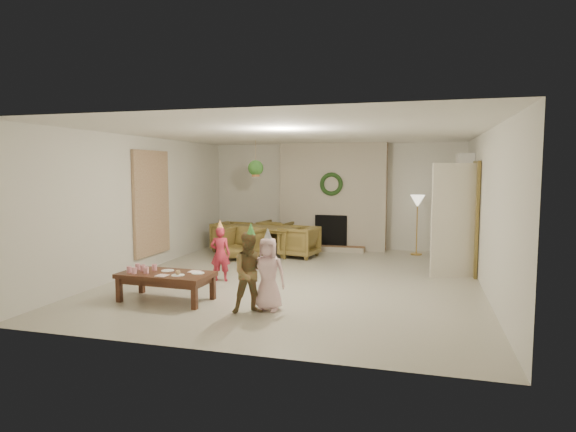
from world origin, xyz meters
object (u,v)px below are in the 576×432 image
(dining_chair_far, at_px, (276,235))
(dining_chair_right, at_px, (299,242))
(dining_table, at_px, (261,240))
(dining_chair_left, at_px, (232,237))
(child_pink, at_px, (268,274))
(child_plaid, at_px, (251,273))
(dining_chair_near, at_px, (243,243))
(child_red, at_px, (220,254))
(coffee_table_top, at_px, (166,275))

(dining_chair_far, distance_m, dining_chair_right, 1.22)
(dining_chair_far, bearing_deg, dining_table, 90.00)
(dining_table, relative_size, dining_chair_far, 2.34)
(dining_table, height_order, dining_chair_far, dining_chair_far)
(dining_table, distance_m, dining_chair_left, 0.77)
(dining_chair_left, xyz_separation_m, child_pink, (2.25, -4.25, 0.16))
(child_plaid, height_order, child_pink, child_plaid)
(dining_chair_left, xyz_separation_m, child_plaid, (2.08, -4.44, 0.20))
(dining_chair_left, bearing_deg, dining_chair_near, -135.00)
(dining_chair_near, xyz_separation_m, child_red, (0.34, -1.95, 0.13))
(child_red, bearing_deg, child_pink, 122.29)
(dining_table, distance_m, child_plaid, 4.50)
(dining_chair_left, height_order, child_plaid, child_plaid)
(dining_table, xyz_separation_m, dining_chair_left, (-0.75, 0.14, 0.03))
(dining_table, distance_m, dining_chair_right, 0.96)
(dining_table, xyz_separation_m, child_pink, (1.50, -4.11, 0.19))
(dining_table, height_order, dining_chair_near, dining_chair_near)
(child_red, bearing_deg, coffee_table_top, 68.83)
(dining_chair_near, xyz_separation_m, coffee_table_top, (0.08, -3.31, 0.04))
(dining_chair_near, relative_size, dining_chair_left, 1.00)
(dining_chair_far, height_order, child_pink, child_pink)
(dining_table, distance_m, dining_chair_far, 0.77)
(dining_chair_right, relative_size, child_red, 0.80)
(coffee_table_top, relative_size, child_plaid, 1.24)
(dining_chair_near, xyz_separation_m, dining_chair_far, (0.29, 1.50, 0.00))
(child_pink, bearing_deg, child_plaid, -137.39)
(dining_chair_far, bearing_deg, child_red, 101.66)
(dining_chair_near, distance_m, child_plaid, 3.84)
(child_red, relative_size, child_pink, 0.94)
(coffee_table_top, xyz_separation_m, child_red, (0.26, 1.36, 0.09))
(dining_chair_left, relative_size, child_pink, 0.75)
(child_red, distance_m, child_pink, 1.92)
(dining_chair_right, xyz_separation_m, child_red, (-0.74, -2.52, 0.13))
(dining_chair_left, bearing_deg, child_plaid, -144.14)
(coffee_table_top, bearing_deg, dining_chair_left, 101.81)
(coffee_table_top, bearing_deg, child_red, 81.78)
(dining_chair_far, distance_m, child_pink, 5.05)
(child_red, bearing_deg, dining_chair_left, -82.04)
(dining_chair_near, bearing_deg, dining_chair_far, 90.00)
(dining_table, relative_size, dining_chair_right, 2.34)
(dining_chair_near, xyz_separation_m, dining_chair_right, (1.08, 0.57, 0.00))
(child_red, xyz_separation_m, child_plaid, (1.13, -1.59, 0.07))
(dining_table, bearing_deg, dining_chair_far, 90.00)
(dining_chair_far, xyz_separation_m, child_plaid, (1.18, -5.04, 0.20))
(dining_chair_near, relative_size, child_pink, 0.75)
(dining_chair_left, bearing_deg, dining_chair_right, -90.00)
(dining_chair_near, height_order, child_plaid, child_plaid)
(dining_chair_near, distance_m, dining_chair_right, 1.22)
(dining_chair_near, relative_size, dining_chair_far, 1.00)
(dining_chair_near, xyz_separation_m, child_plaid, (1.47, -3.54, 0.20))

